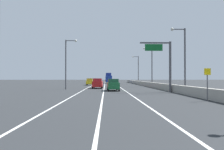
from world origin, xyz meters
TOP-DOWN VIEW (x-y plane):
  - ground_plane at (0.00, 64.00)m, footprint 320.00×320.00m
  - lane_stripe_left at (-5.50, 55.00)m, footprint 0.16×130.00m
  - lane_stripe_center at (-2.00, 55.00)m, footprint 0.16×130.00m
  - lane_stripe_right at (1.50, 55.00)m, footprint 0.16×130.00m
  - jersey_barrier_right at (8.48, 40.00)m, footprint 0.60×120.00m
  - overhead_sign_gantry at (7.14, 30.74)m, footprint 4.68×0.36m
  - speed_advisory_sign at (7.58, 17.98)m, footprint 0.60×0.11m
  - lamp_post_right_second at (9.17, 28.97)m, footprint 2.14×0.44m
  - lamp_post_right_third at (8.79, 49.61)m, footprint 2.14×0.44m
  - lamp_post_right_fourth at (8.61, 70.26)m, footprint 2.14×0.44m
  - lamp_post_left_near at (-9.21, 14.33)m, footprint 2.14×0.44m
  - lamp_post_left_mid at (-8.72, 39.10)m, footprint 2.14×0.44m
  - car_red_0 at (-3.29, 42.61)m, footprint 2.10×4.39m
  - car_yellow_1 at (-6.22, 61.59)m, footprint 1.89×4.25m
  - car_green_2 at (-0.47, 34.58)m, footprint 2.02×4.82m
  - box_truck at (-0.60, 85.05)m, footprint 2.56×8.20m

SIDE VIEW (x-z plane):
  - ground_plane at x=0.00m, z-range 0.00..0.00m
  - lane_stripe_left at x=-5.50m, z-range 0.00..0.00m
  - lane_stripe_center at x=-2.00m, z-range 0.00..0.00m
  - lane_stripe_right at x=1.50m, z-range 0.00..0.00m
  - jersey_barrier_right at x=8.48m, z-range 0.00..1.10m
  - car_yellow_1 at x=-6.22m, z-range 0.00..1.94m
  - car_green_2 at x=-0.47m, z-range 0.00..1.96m
  - car_red_0 at x=-3.29m, z-range 0.00..2.00m
  - speed_advisory_sign at x=7.58m, z-range 0.26..3.26m
  - box_truck at x=-0.60m, z-range -0.18..3.85m
  - overhead_sign_gantry at x=7.14m, z-range 0.98..8.48m
  - lamp_post_right_second at x=9.17m, z-range 0.73..9.89m
  - lamp_post_right_third at x=8.79m, z-range 0.73..9.89m
  - lamp_post_right_fourth at x=8.61m, z-range 0.73..9.89m
  - lamp_post_left_near at x=-9.21m, z-range 0.73..9.89m
  - lamp_post_left_mid at x=-8.72m, z-range 0.73..9.89m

